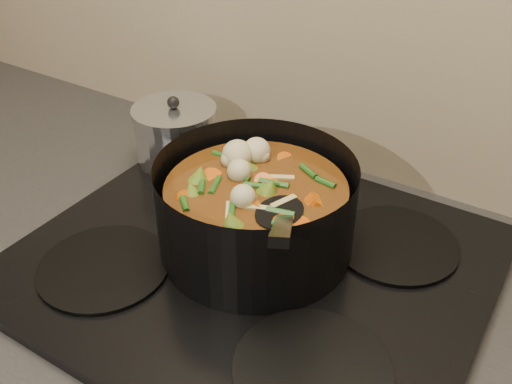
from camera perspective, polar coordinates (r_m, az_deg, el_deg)
The scene contains 3 objects.
stovetop at distance 0.81m, azimuth -0.26°, elevation -6.95°, with size 0.62×0.54×0.03m.
stockpot at distance 0.79m, azimuth 0.01°, elevation -1.89°, with size 0.34×0.36×0.20m.
saucepan at distance 1.01m, azimuth -8.01°, elevation 5.83°, with size 0.15×0.15×0.12m.
Camera 1 is at (0.33, 1.41, 1.46)m, focal length 40.00 mm.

